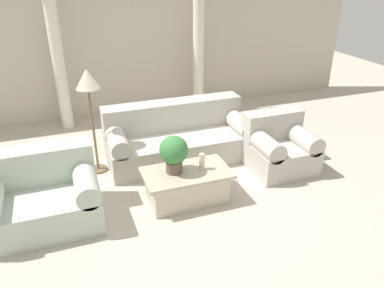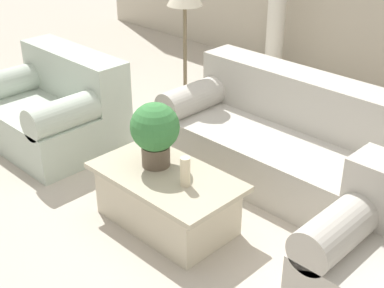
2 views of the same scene
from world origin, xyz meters
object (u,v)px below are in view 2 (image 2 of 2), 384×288
Objects in this scene: sofa_long at (294,142)px; coffee_table at (166,198)px; potted_plant at (155,131)px; loveseat at (55,107)px; floor_lamp at (185,4)px.

sofa_long reaches higher than coffee_table.
coffee_table is 2.27× the size of potted_plant.
coffee_table is at bearing -102.83° from sofa_long.
sofa_long is at bearing 70.06° from potted_plant.
potted_plant is at bearing -109.94° from sofa_long.
sofa_long is at bearing 26.77° from loveseat.
floor_lamp is at bearing -179.12° from sofa_long.
floor_lamp is at bearing 129.97° from coffee_table.
potted_plant reaches higher than coffee_table.
sofa_long is 1.25m from coffee_table.
loveseat is at bearing 173.83° from coffee_table.
loveseat reaches higher than coffee_table.
floor_lamp reaches higher than loveseat.
sofa_long is 1.44× the size of floor_lamp.
coffee_table is (1.75, -0.19, -0.14)m from loveseat.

